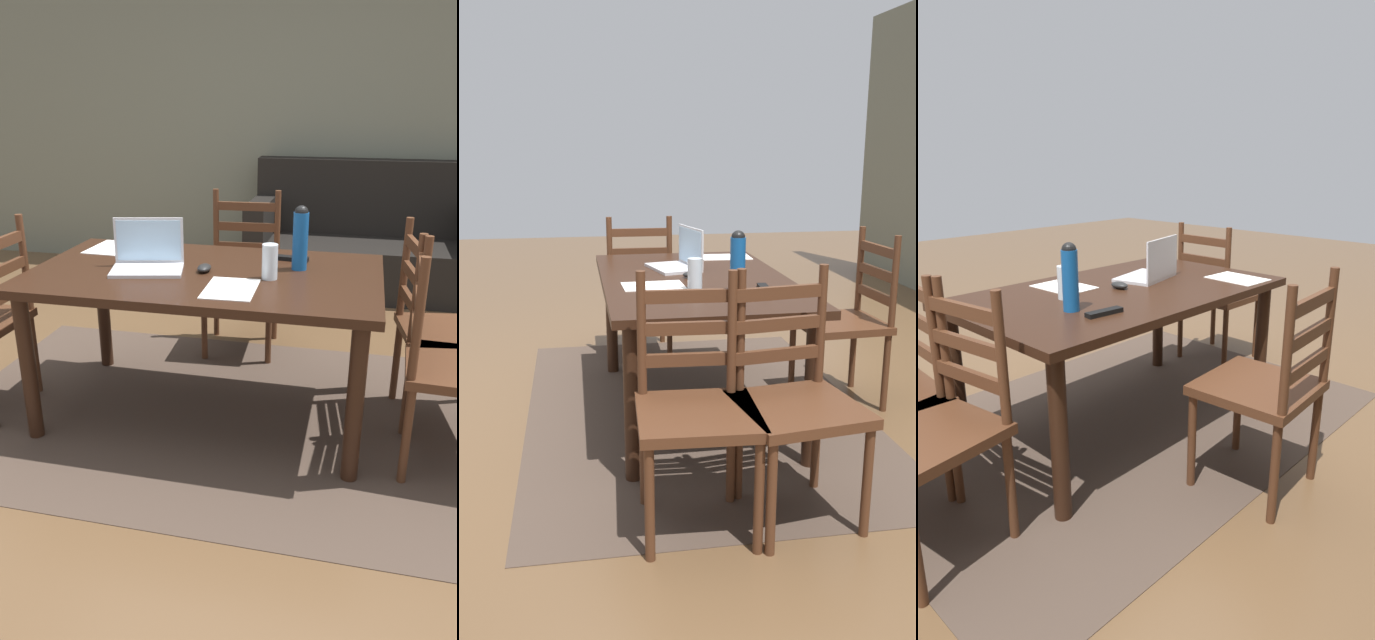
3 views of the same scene
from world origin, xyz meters
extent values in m
plane|color=brown|center=(0.00, 0.00, 0.00)|extent=(14.00, 14.00, 0.00)
cube|color=#47382D|center=(0.00, 0.00, 0.00)|extent=(2.55, 1.77, 0.01)
cube|color=black|center=(0.00, 0.00, 0.71)|extent=(1.59, 0.95, 0.04)
cylinder|color=black|center=(-0.71, -0.39, 0.35)|extent=(0.07, 0.07, 0.69)
cylinder|color=black|center=(0.71, -0.39, 0.35)|extent=(0.07, 0.07, 0.69)
cylinder|color=black|center=(-0.71, 0.39, 0.35)|extent=(0.07, 0.07, 0.69)
cylinder|color=black|center=(0.71, 0.39, 0.35)|extent=(0.07, 0.07, 0.69)
cube|color=#4C2B19|center=(1.12, 0.19, 0.45)|extent=(0.50, 0.50, 0.04)
cylinder|color=#4C2B19|center=(0.91, 0.35, 0.21)|extent=(0.04, 0.04, 0.43)
cylinder|color=#4C2B19|center=(0.96, -0.03, 0.21)|extent=(0.04, 0.04, 0.43)
cylinder|color=#4C2B19|center=(0.90, 0.35, 0.70)|extent=(0.04, 0.04, 0.50)
cylinder|color=#4C2B19|center=(0.95, -0.03, 0.70)|extent=(0.04, 0.04, 0.50)
cube|color=#4C2B19|center=(0.93, 0.16, 0.60)|extent=(0.08, 0.36, 0.05)
cube|color=#4C2B19|center=(0.93, 0.16, 0.72)|extent=(0.08, 0.36, 0.05)
cube|color=#4C2B19|center=(0.93, 0.16, 0.85)|extent=(0.08, 0.36, 0.05)
cylinder|color=#4C2B19|center=(0.94, 0.01, 0.21)|extent=(0.04, 0.04, 0.43)
cylinder|color=#4C2B19|center=(0.92, -0.37, 0.21)|extent=(0.04, 0.04, 0.43)
cylinder|color=#4C2B19|center=(0.93, 0.01, 0.70)|extent=(0.04, 0.04, 0.50)
cube|color=#4C2B19|center=(0.92, -0.18, 0.60)|extent=(0.04, 0.36, 0.05)
cube|color=#4C2B19|center=(0.92, -0.18, 0.72)|extent=(0.04, 0.36, 0.05)
cube|color=#4C2B19|center=(0.92, -0.18, 0.85)|extent=(0.04, 0.36, 0.05)
cube|color=#4C2B19|center=(-1.12, -0.19, 0.45)|extent=(0.45, 0.45, 0.04)
cylinder|color=#4C2B19|center=(-1.32, -0.38, 0.21)|extent=(0.04, 0.04, 0.43)
cylinder|color=#4C2B19|center=(-1.31, 0.00, 0.21)|extent=(0.04, 0.04, 0.43)
cylinder|color=#4C2B19|center=(-0.94, -0.38, 0.21)|extent=(0.04, 0.04, 0.43)
cylinder|color=#4C2B19|center=(-0.93, 0.00, 0.21)|extent=(0.04, 0.04, 0.43)
cylinder|color=#4C2B19|center=(-0.93, -0.38, 0.70)|extent=(0.04, 0.04, 0.50)
cylinder|color=#4C2B19|center=(-0.92, 0.00, 0.70)|extent=(0.04, 0.04, 0.50)
cube|color=#4C2B19|center=(-0.92, -0.19, 0.60)|extent=(0.03, 0.36, 0.05)
cube|color=#4C2B19|center=(-0.92, -0.19, 0.72)|extent=(0.03, 0.36, 0.05)
cube|color=#4C2B19|center=(-0.92, -0.19, 0.85)|extent=(0.03, 0.36, 0.05)
cube|color=#4C2B19|center=(0.00, 0.80, 0.45)|extent=(0.47, 0.47, 0.04)
cylinder|color=#4C2B19|center=(0.20, 0.63, 0.21)|extent=(0.04, 0.04, 0.43)
cylinder|color=#4C2B19|center=(-0.18, 0.60, 0.21)|extent=(0.04, 0.04, 0.43)
cylinder|color=#4C2B19|center=(0.18, 1.01, 0.21)|extent=(0.04, 0.04, 0.43)
cylinder|color=#4C2B19|center=(-0.20, 0.98, 0.21)|extent=(0.04, 0.04, 0.43)
cylinder|color=#4C2B19|center=(0.18, 1.02, 0.70)|extent=(0.04, 0.04, 0.50)
cylinder|color=#4C2B19|center=(-0.20, 0.99, 0.70)|extent=(0.04, 0.04, 0.50)
cube|color=#4C2B19|center=(-0.01, 1.00, 0.60)|extent=(0.36, 0.05, 0.05)
cube|color=#4C2B19|center=(-0.01, 1.00, 0.72)|extent=(0.36, 0.05, 0.05)
cube|color=#4C2B19|center=(-0.01, 1.00, 0.85)|extent=(0.36, 0.05, 0.05)
cube|color=silver|center=(-0.25, -0.08, 0.74)|extent=(0.36, 0.29, 0.02)
cube|color=silver|center=(-0.28, 0.03, 0.85)|extent=(0.31, 0.08, 0.21)
cube|color=#A5CCEA|center=(-0.27, 0.02, 0.85)|extent=(0.29, 0.07, 0.19)
cylinder|color=#145199|center=(0.42, 0.12, 0.86)|extent=(0.07, 0.07, 0.26)
sphere|color=black|center=(0.42, 0.12, 0.99)|extent=(0.06, 0.06, 0.06)
cylinder|color=silver|center=(0.31, -0.05, 0.81)|extent=(0.07, 0.07, 0.15)
ellipsoid|color=black|center=(0.00, -0.01, 0.75)|extent=(0.06, 0.10, 0.03)
cube|color=black|center=(0.36, 0.27, 0.74)|extent=(0.17, 0.06, 0.02)
cube|color=white|center=(0.17, -0.24, 0.73)|extent=(0.22, 0.30, 0.00)
cube|color=white|center=(-0.59, 0.30, 0.73)|extent=(0.22, 0.31, 0.00)
camera|label=1|loc=(0.69, -2.47, 1.48)|focal=32.73mm
camera|label=2|loc=(3.35, -0.61, 1.41)|focal=37.79mm
camera|label=3|loc=(1.76, 1.83, 1.36)|focal=29.30mm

